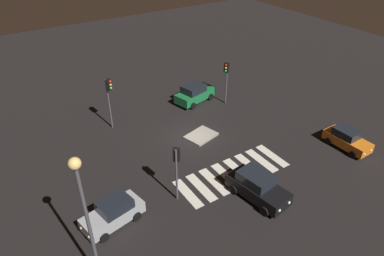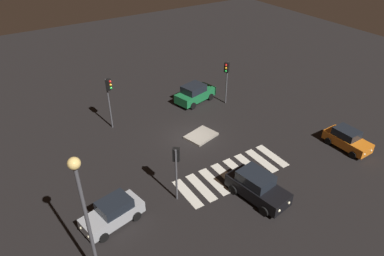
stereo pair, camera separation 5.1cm
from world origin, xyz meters
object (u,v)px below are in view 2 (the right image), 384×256
(car_orange, at_px, (347,139))
(street_lamp, at_px, (84,206))
(traffic_light_west, at_px, (109,92))
(traffic_light_north, at_px, (227,73))
(car_black, at_px, (257,187))
(traffic_light_south, at_px, (176,161))
(traffic_island, at_px, (201,136))
(car_green, at_px, (195,93))
(car_silver, at_px, (113,213))

(car_orange, height_order, street_lamp, street_lamp)
(traffic_light_west, height_order, street_lamp, street_lamp)
(car_orange, relative_size, street_lamp, 0.46)
(traffic_light_north, height_order, traffic_light_west, traffic_light_west)
(car_black, height_order, traffic_light_south, traffic_light_south)
(car_orange, bearing_deg, traffic_island, -131.54)
(traffic_island, xyz_separation_m, car_green, (3.08, 5.72, 0.84))
(car_black, xyz_separation_m, car_orange, (10.21, 0.45, -0.14))
(traffic_light_south, bearing_deg, car_orange, -58.94)
(traffic_island, bearing_deg, car_black, -96.79)
(car_orange, relative_size, traffic_light_west, 0.81)
(car_black, relative_size, traffic_light_south, 1.12)
(traffic_island, distance_m, car_orange, 12.11)
(car_silver, bearing_deg, car_orange, 160.55)
(traffic_light_south, distance_m, street_lamp, 7.90)
(car_silver, distance_m, car_orange, 19.50)
(car_silver, distance_m, car_black, 9.63)
(traffic_island, height_order, traffic_light_west, traffic_light_west)
(car_orange, distance_m, traffic_light_west, 20.31)
(traffic_island, distance_m, traffic_light_south, 8.30)
(car_silver, xyz_separation_m, traffic_light_south, (4.52, -0.21, 2.29))
(car_orange, bearing_deg, street_lamp, -88.93)
(car_green, relative_size, traffic_light_north, 1.04)
(car_orange, height_order, traffic_light_south, traffic_light_south)
(traffic_island, bearing_deg, car_silver, -153.05)
(traffic_light_north, xyz_separation_m, street_lamp, (-17.68, -12.41, 2.26))
(traffic_island, height_order, traffic_light_north, traffic_light_north)
(traffic_light_west, distance_m, street_lamp, 15.73)
(car_black, bearing_deg, car_green, 155.00)
(car_orange, xyz_separation_m, street_lamp, (-21.49, -0.89, 4.81))
(car_green, bearing_deg, traffic_light_west, 167.50)
(traffic_island, xyz_separation_m, traffic_light_south, (-5.57, -5.34, 3.04))
(traffic_island, height_order, car_orange, car_orange)
(traffic_light_west, bearing_deg, traffic_light_north, 36.77)
(traffic_light_west, bearing_deg, car_black, -24.65)
(car_orange, xyz_separation_m, traffic_light_south, (-14.79, 2.46, 2.32))
(car_silver, distance_m, traffic_light_west, 11.79)
(traffic_island, bearing_deg, street_lamp, -144.66)
(car_black, xyz_separation_m, car_green, (4.06, 13.97, -0.01))
(car_black, bearing_deg, traffic_light_north, 143.08)
(car_black, distance_m, car_green, 14.55)
(traffic_island, relative_size, car_silver, 0.72)
(traffic_island, relative_size, car_orange, 0.77)
(car_silver, bearing_deg, car_black, 149.52)
(car_orange, height_order, traffic_light_west, traffic_light_west)
(traffic_light_south, bearing_deg, car_silver, 127.82)
(car_black, distance_m, car_orange, 10.22)
(traffic_light_west, bearing_deg, car_silver, -65.84)
(car_silver, relative_size, traffic_light_south, 1.00)
(traffic_light_north, bearing_deg, traffic_island, 5.37)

